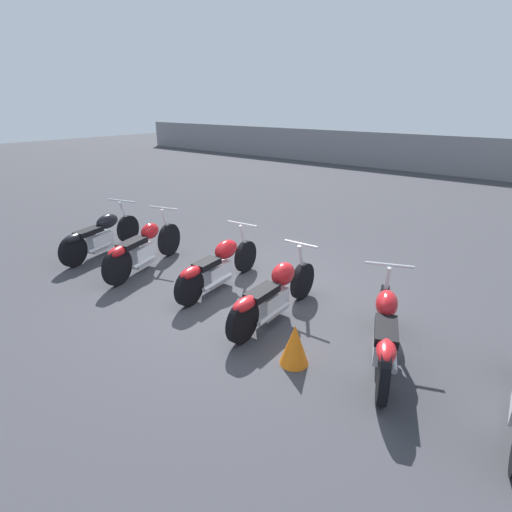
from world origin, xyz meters
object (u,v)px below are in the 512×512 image
object	(u,v)px
motorcycle_slot_2	(218,265)
motorcycle_slot_3	(274,294)
motorcycle_slot_0	(100,235)
traffic_cone_near	(295,345)
motorcycle_slot_4	(384,331)
motorcycle_slot_1	(143,248)

from	to	relation	value
motorcycle_slot_2	motorcycle_slot_3	xyz separation A→B (m)	(1.32, -0.25, 0.00)
motorcycle_slot_3	motorcycle_slot_0	bearing A→B (deg)	178.35
motorcycle_slot_0	traffic_cone_near	xyz separation A→B (m)	(5.04, -0.56, -0.15)
motorcycle_slot_0	motorcycle_slot_4	distance (m)	5.83
motorcycle_slot_1	traffic_cone_near	world-z (taller)	motorcycle_slot_1
motorcycle_slot_0	motorcycle_slot_4	size ratio (longest dim) A/B	1.05
motorcycle_slot_1	traffic_cone_near	xyz separation A→B (m)	(3.72, -0.61, -0.16)
motorcycle_slot_0	traffic_cone_near	size ratio (longest dim) A/B	4.03
motorcycle_slot_2	traffic_cone_near	size ratio (longest dim) A/B	4.11
motorcycle_slot_2	traffic_cone_near	world-z (taller)	motorcycle_slot_2
motorcycle_slot_3	motorcycle_slot_4	xyz separation A→B (m)	(1.59, -0.00, 0.02)
motorcycle_slot_0	motorcycle_slot_3	size ratio (longest dim) A/B	0.98
motorcycle_slot_2	motorcycle_slot_0	bearing A→B (deg)	-179.80
motorcycle_slot_2	motorcycle_slot_3	size ratio (longest dim) A/B	1.00
motorcycle_slot_2	traffic_cone_near	xyz separation A→B (m)	(2.13, -0.92, -0.14)
motorcycle_slot_1	traffic_cone_near	size ratio (longest dim) A/B	4.11
motorcycle_slot_1	motorcycle_slot_2	world-z (taller)	motorcycle_slot_1
motorcycle_slot_1	motorcycle_slot_3	distance (m)	2.91
motorcycle_slot_2	motorcycle_slot_4	bearing A→B (deg)	-11.93
motorcycle_slot_3	motorcycle_slot_1	bearing A→B (deg)	177.94
motorcycle_slot_1	traffic_cone_near	bearing A→B (deg)	-26.11
motorcycle_slot_2	motorcycle_slot_1	bearing A→B (deg)	-175.94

